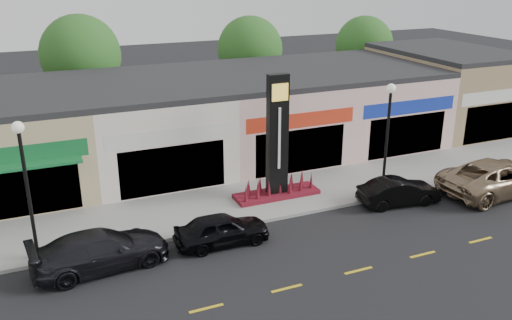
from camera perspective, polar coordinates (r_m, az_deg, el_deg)
The scene contains 18 objects.
ground at distance 22.09m, azimuth -0.24°, elevation -9.43°, with size 120.00×120.00×0.00m, color black.
sidewalk at distance 25.68m, azimuth -4.06°, elevation -4.86°, with size 52.00×4.30×0.15m, color gray.
curb at distance 23.77m, azimuth -2.24°, elevation -6.97°, with size 52.00×0.20×0.15m, color gray.
shop_beige at distance 30.39m, azimuth -24.16°, elevation 2.06°, with size 7.00×10.85×4.80m.
shop_cream at distance 30.97m, azimuth -11.20°, elevation 3.79°, with size 7.00×10.01×4.80m.
shop_pink_w at distance 33.05m, azimuth 0.75°, elevation 5.20°, with size 7.00×10.01×4.80m.
shop_pink_e at distance 36.38m, azimuth 10.93°, elevation 6.22°, with size 7.00×10.01×4.80m.
shop_tan at distance 40.60m, azimuth 19.27°, elevation 7.25°, with size 7.00×10.01×5.30m.
tree_rear_west at distance 37.79m, azimuth -17.98°, elevation 10.50°, with size 5.20×5.20×7.83m.
tree_rear_mid at distance 40.75m, azimuth -0.64°, elevation 11.60°, with size 4.80×4.80×7.29m.
tree_rear_east at distance 45.54m, azimuth 11.31°, elevation 11.80°, with size 4.60×4.60×6.94m.
lamp_west_near at distance 21.52m, azimuth -23.07°, elevation -1.73°, with size 0.44×0.44×5.47m.
lamp_east_near at distance 26.52m, azimuth 13.70°, elevation 3.28°, with size 0.44×0.44×5.47m.
pylon_sign at distance 25.77m, azimuth 2.24°, elevation 0.55°, with size 4.20×1.30×6.00m.
car_dark_sedan at distance 21.37m, azimuth -16.03°, elevation -9.11°, with size 5.10×2.07×1.48m, color black.
car_black_sedan at distance 22.25m, azimuth -3.63°, elevation -7.30°, with size 3.89×1.56×1.32m, color black.
car_black_conv at distance 26.64m, azimuth 14.79°, elevation -3.24°, with size 3.88×1.35×1.28m, color black.
car_gold_suv at distance 29.46m, azimuth 24.03°, elevation -1.65°, with size 6.14×2.83×1.71m, color #9C8263.
Camera 1 is at (-7.51, -17.70, 10.87)m, focal length 38.00 mm.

